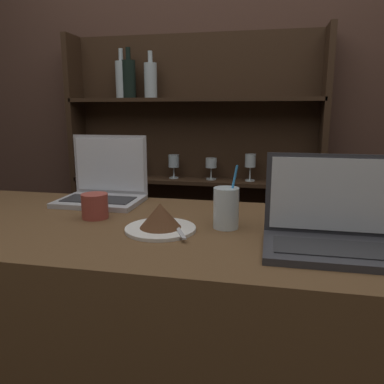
{
  "coord_description": "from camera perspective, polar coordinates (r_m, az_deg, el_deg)",
  "views": [
    {
      "loc": [
        0.29,
        -0.7,
        1.34
      ],
      "look_at": [
        0.06,
        0.38,
        1.1
      ],
      "focal_mm": 35.0,
      "sensor_mm": 36.0,
      "label": 1
    }
  ],
  "objects": [
    {
      "name": "back_wall",
      "position": [
        2.14,
        4.1,
        12.42
      ],
      "size": [
        7.0,
        0.06,
        2.7
      ],
      "color": "#4C3328",
      "rests_on": "ground_plane"
    },
    {
      "name": "cake_plate",
      "position": [
        1.09,
        -4.83,
        -4.18
      ],
      "size": [
        0.21,
        0.21,
        0.08
      ],
      "color": "silver",
      "rests_on": "bar_counter"
    },
    {
      "name": "laptop_near",
      "position": [
        1.47,
        -13.26,
        0.82
      ],
      "size": [
        0.3,
        0.22,
        0.25
      ],
      "color": "#ADADB2",
      "rests_on": "bar_counter"
    },
    {
      "name": "back_shelf",
      "position": [
        2.13,
        -0.07,
        0.84
      ],
      "size": [
        1.39,
        0.18,
        1.75
      ],
      "color": "#332114",
      "rests_on": "ground_plane"
    },
    {
      "name": "bar_counter",
      "position": [
        1.37,
        -3.17,
        -25.54
      ],
      "size": [
        1.96,
        0.69,
        1.0
      ],
      "color": "brown",
      "rests_on": "ground_plane"
    },
    {
      "name": "laptop_far",
      "position": [
        1.0,
        20.76,
        -5.23
      ],
      "size": [
        0.34,
        0.21,
        0.23
      ],
      "color": "#333338",
      "rests_on": "bar_counter"
    },
    {
      "name": "coffee_cup",
      "position": [
        1.25,
        -14.59,
        -2.07
      ],
      "size": [
        0.08,
        0.08,
        0.08
      ],
      "color": "#993D33",
      "rests_on": "bar_counter"
    },
    {
      "name": "water_glass",
      "position": [
        1.11,
        5.22,
        -2.41
      ],
      "size": [
        0.08,
        0.08,
        0.19
      ],
      "color": "silver",
      "rests_on": "bar_counter"
    }
  ]
}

